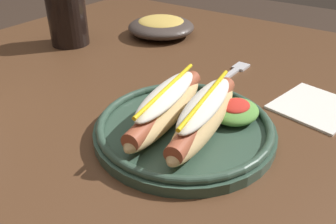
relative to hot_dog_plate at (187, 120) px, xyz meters
name	(u,v)px	position (x,y,z in m)	size (l,w,h in m)	color
dining_table	(90,166)	(-0.07, 0.15, -0.11)	(1.42, 1.09, 0.74)	#51331E
hot_dog_plate	(187,120)	(0.00, 0.00, 0.00)	(0.27, 0.27, 0.08)	#334C3D
fork	(234,71)	(0.25, 0.04, -0.02)	(0.12, 0.03, 0.00)	silver
soda_cup	(68,19)	(0.17, 0.45, 0.04)	(0.09, 0.09, 0.12)	black
side_bowl	(161,26)	(0.35, 0.30, 0.00)	(0.17, 0.17, 0.05)	#423833
napkin	(315,106)	(0.20, -0.14, -0.02)	(0.13, 0.12, 0.00)	white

